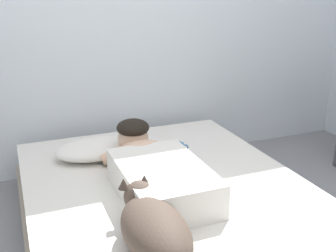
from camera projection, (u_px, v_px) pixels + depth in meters
name	position (u px, v px, depth m)	size (l,w,h in m)	color
back_wall	(124.00, 1.00, 2.95)	(3.98, 0.12, 2.50)	silver
bed	(172.00, 216.00, 2.24)	(1.55, 2.05, 0.32)	gray
pillow	(97.00, 149.00, 2.58)	(0.52, 0.32, 0.11)	white
person_lying	(153.00, 168.00, 2.19)	(0.43, 0.92, 0.27)	silver
dog	(153.00, 226.00, 1.67)	(0.26, 0.57, 0.21)	#4C3D33
coffee_cup	(177.00, 149.00, 2.63)	(0.12, 0.09, 0.07)	teal
cell_phone	(152.00, 208.00, 2.00)	(0.07, 0.14, 0.01)	black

